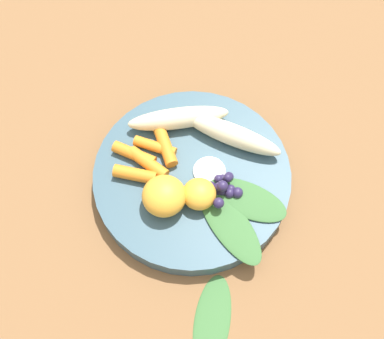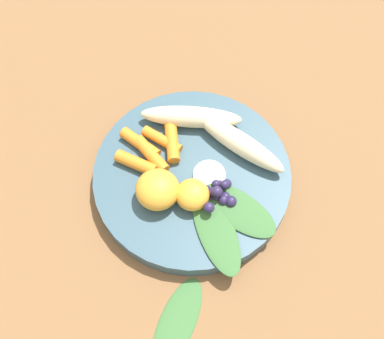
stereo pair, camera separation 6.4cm
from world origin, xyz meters
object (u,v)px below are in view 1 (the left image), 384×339
object	(u,v)px
bowl	(192,177)
orange_segment_near	(199,194)
banana_peeled_right	(232,135)
kale_leaf_stray	(212,321)
banana_peeled_left	(178,118)

from	to	relation	value
bowl	orange_segment_near	distance (m)	0.05
banana_peeled_right	orange_segment_near	xyz separation A→B (m)	(-0.08, -0.05, 0.00)
bowl	kale_leaf_stray	distance (m)	0.18
banana_peeled_right	kale_leaf_stray	distance (m)	0.24
kale_leaf_stray	orange_segment_near	bearing A→B (deg)	-164.09
banana_peeled_left	banana_peeled_right	xyz separation A→B (m)	(0.05, -0.06, 0.00)
banana_peeled_left	orange_segment_near	world-z (taller)	orange_segment_near
bowl	banana_peeled_left	distance (m)	0.08
banana_peeled_left	banana_peeled_right	size ratio (longest dim) A/B	1.00
banana_peeled_left	kale_leaf_stray	distance (m)	0.26
orange_segment_near	bowl	bearing A→B (deg)	70.37
banana_peeled_right	kale_leaf_stray	world-z (taller)	banana_peeled_right
kale_leaf_stray	banana_peeled_right	bearing A→B (deg)	-177.09
banana_peeled_right	orange_segment_near	size ratio (longest dim) A/B	3.21
banana_peeled_left	orange_segment_near	distance (m)	0.11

